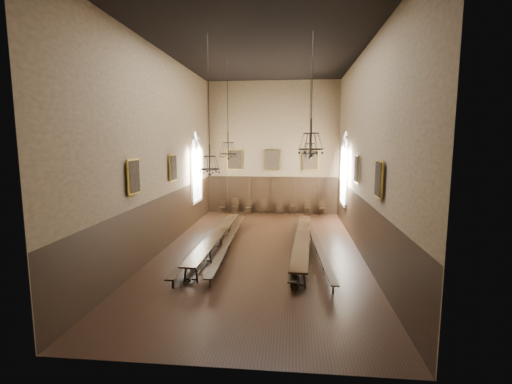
# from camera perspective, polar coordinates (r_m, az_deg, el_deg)

# --- Properties ---
(floor) EXTENTS (9.00, 18.00, 0.02)m
(floor) POSITION_cam_1_polar(r_m,az_deg,el_deg) (17.31, 0.73, -8.93)
(floor) COLOR black
(floor) RESTS_ON ground
(ceiling) EXTENTS (9.00, 18.00, 0.02)m
(ceiling) POSITION_cam_1_polar(r_m,az_deg,el_deg) (17.04, 0.78, 21.50)
(ceiling) COLOR black
(ceiling) RESTS_ON ground
(wall_back) EXTENTS (9.00, 0.02, 9.00)m
(wall_back) POSITION_cam_1_polar(r_m,az_deg,el_deg) (25.56, 2.53, 6.78)
(wall_back) COLOR #846B51
(wall_back) RESTS_ON ground
(wall_front) EXTENTS (9.00, 0.02, 9.00)m
(wall_front) POSITION_cam_1_polar(r_m,az_deg,el_deg) (7.65, -5.16, 4.03)
(wall_front) COLOR #846B51
(wall_front) RESTS_ON ground
(wall_left) EXTENTS (0.02, 18.00, 9.00)m
(wall_left) POSITION_cam_1_polar(r_m,az_deg,el_deg) (17.55, -14.16, 6.02)
(wall_left) COLOR #846B51
(wall_left) RESTS_ON ground
(wall_right) EXTENTS (0.02, 18.00, 9.00)m
(wall_right) POSITION_cam_1_polar(r_m,az_deg,el_deg) (16.80, 16.35, 5.86)
(wall_right) COLOR #846B51
(wall_right) RESTS_ON ground
(wainscot_panelling) EXTENTS (9.00, 18.00, 2.50)m
(wainscot_panelling) POSITION_cam_1_polar(r_m,az_deg,el_deg) (16.99, 0.73, -4.86)
(wainscot_panelling) COLOR black
(wainscot_panelling) RESTS_ON floor
(table_left) EXTENTS (0.77, 9.17, 0.71)m
(table_left) POSITION_cam_1_polar(r_m,az_deg,el_deg) (17.48, -6.10, -7.57)
(table_left) COLOR black
(table_left) RESTS_ON floor
(table_right) EXTENTS (1.17, 9.25, 0.72)m
(table_right) POSITION_cam_1_polar(r_m,az_deg,el_deg) (17.01, 7.15, -8.01)
(table_right) COLOR black
(table_right) RESTS_ON floor
(bench_left_outer) EXTENTS (0.39, 10.28, 0.46)m
(bench_left_outer) POSITION_cam_1_polar(r_m,az_deg,el_deg) (17.62, -7.90, -7.67)
(bench_left_outer) COLOR black
(bench_left_outer) RESTS_ON floor
(bench_left_inner) EXTENTS (0.69, 10.42, 0.47)m
(bench_left_inner) POSITION_cam_1_polar(r_m,az_deg,el_deg) (17.63, -4.16, -7.60)
(bench_left_inner) COLOR black
(bench_left_inner) RESTS_ON floor
(bench_right_inner) EXTENTS (0.48, 10.03, 0.45)m
(bench_right_inner) POSITION_cam_1_polar(r_m,az_deg,el_deg) (17.23, 5.92, -8.03)
(bench_right_inner) COLOR black
(bench_right_inner) RESTS_ON floor
(bench_right_outer) EXTENTS (0.83, 9.84, 0.44)m
(bench_right_outer) POSITION_cam_1_polar(r_m,az_deg,el_deg) (17.06, 9.37, -8.28)
(bench_right_outer) COLOR black
(bench_right_outer) RESTS_ON floor
(chair_0) EXTENTS (0.43, 0.43, 0.86)m
(chair_0) POSITION_cam_1_polar(r_m,az_deg,el_deg) (25.89, -5.20, -2.67)
(chair_0) COLOR black
(chair_0) RESTS_ON floor
(chair_1) EXTENTS (0.52, 0.52, 1.03)m
(chair_1) POSITION_cam_1_polar(r_m,az_deg,el_deg) (25.76, -3.18, -2.59)
(chair_1) COLOR black
(chair_1) RESTS_ON floor
(chair_2) EXTENTS (0.40, 0.40, 0.86)m
(chair_2) POSITION_cam_1_polar(r_m,az_deg,el_deg) (25.66, -1.15, -2.73)
(chair_2) COLOR black
(chair_2) RESTS_ON floor
(chair_3) EXTENTS (0.46, 0.46, 0.97)m
(chair_3) POSITION_cam_1_polar(r_m,az_deg,el_deg) (25.55, 1.20, -2.71)
(chair_3) COLOR black
(chair_3) RESTS_ON floor
(chair_4) EXTENTS (0.40, 0.40, 0.86)m
(chair_4) POSITION_cam_1_polar(r_m,az_deg,el_deg) (25.46, 3.64, -2.84)
(chair_4) COLOR black
(chair_4) RESTS_ON floor
(chair_5) EXTENTS (0.50, 0.50, 0.95)m
(chair_5) POSITION_cam_1_polar(r_m,az_deg,el_deg) (25.43, 5.66, -2.81)
(chair_5) COLOR black
(chair_5) RESTS_ON floor
(chair_6) EXTENTS (0.46, 0.46, 0.93)m
(chair_6) POSITION_cam_1_polar(r_m,az_deg,el_deg) (25.55, 7.90, -2.81)
(chair_6) COLOR black
(chair_6) RESTS_ON floor
(chair_7) EXTENTS (0.47, 0.47, 1.00)m
(chair_7) POSITION_cam_1_polar(r_m,az_deg,el_deg) (25.50, 10.10, -2.83)
(chair_7) COLOR black
(chair_7) RESTS_ON floor
(chandelier_back_left) EXTENTS (0.89, 0.89, 4.83)m
(chandelier_back_left) POSITION_cam_1_polar(r_m,az_deg,el_deg) (19.17, -4.32, 6.78)
(chandelier_back_left) COLOR black
(chandelier_back_left) RESTS_ON ceiling
(chandelier_back_right) EXTENTS (0.79, 0.79, 4.79)m
(chandelier_back_right) POSITION_cam_1_polar(r_m,az_deg,el_deg) (19.07, 8.25, 6.88)
(chandelier_back_right) COLOR black
(chandelier_back_right) RESTS_ON ceiling
(chandelier_front_left) EXTENTS (0.78, 0.78, 5.23)m
(chandelier_front_left) POSITION_cam_1_polar(r_m,az_deg,el_deg) (14.58, -7.15, 5.05)
(chandelier_front_left) COLOR black
(chandelier_front_left) RESTS_ON ceiling
(chandelier_front_right) EXTENTS (0.93, 0.93, 4.48)m
(chandelier_front_right) POSITION_cam_1_polar(r_m,az_deg,el_deg) (14.39, 8.45, 7.64)
(chandelier_front_right) COLOR black
(chandelier_front_right) RESTS_ON ceiling
(portrait_back_0) EXTENTS (1.10, 0.12, 1.40)m
(portrait_back_0) POSITION_cam_1_polar(r_m,az_deg,el_deg) (25.74, -3.31, 5.00)
(portrait_back_0) COLOR #A78828
(portrait_back_0) RESTS_ON wall_back
(portrait_back_1) EXTENTS (1.10, 0.12, 1.40)m
(portrait_back_1) POSITION_cam_1_polar(r_m,az_deg,el_deg) (25.46, 2.50, 4.98)
(portrait_back_1) COLOR #A78828
(portrait_back_1) RESTS_ON wall_back
(portrait_back_2) EXTENTS (1.10, 0.12, 1.40)m
(portrait_back_2) POSITION_cam_1_polar(r_m,az_deg,el_deg) (25.45, 8.38, 4.90)
(portrait_back_2) COLOR #A78828
(portrait_back_2) RESTS_ON wall_back
(portrait_left_0) EXTENTS (0.12, 1.00, 1.30)m
(portrait_left_0) POSITION_cam_1_polar(r_m,az_deg,el_deg) (18.50, -12.65, 3.67)
(portrait_left_0) COLOR #A78828
(portrait_left_0) RESTS_ON wall_left
(portrait_left_1) EXTENTS (0.12, 1.00, 1.30)m
(portrait_left_1) POSITION_cam_1_polar(r_m,az_deg,el_deg) (14.31, -18.31, 2.26)
(portrait_left_1) COLOR #A78828
(portrait_left_1) RESTS_ON wall_left
(portrait_right_0) EXTENTS (0.12, 1.00, 1.30)m
(portrait_right_0) POSITION_cam_1_polar(r_m,az_deg,el_deg) (17.80, 15.26, 3.42)
(portrait_right_0) COLOR #A78828
(portrait_right_0) RESTS_ON wall_right
(portrait_right_1) EXTENTS (0.12, 1.00, 1.30)m
(portrait_right_1) POSITION_cam_1_polar(r_m,az_deg,el_deg) (13.40, 18.39, 1.90)
(portrait_right_1) COLOR #A78828
(portrait_right_1) RESTS_ON wall_right
(window_right) EXTENTS (0.20, 2.20, 4.60)m
(window_right) POSITION_cam_1_polar(r_m,az_deg,el_deg) (22.27, 13.47, 3.56)
(window_right) COLOR white
(window_right) RESTS_ON wall_right
(window_left) EXTENTS (0.20, 2.20, 4.60)m
(window_left) POSITION_cam_1_polar(r_m,az_deg,el_deg) (22.83, -9.19, 3.78)
(window_left) COLOR white
(window_left) RESTS_ON wall_left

